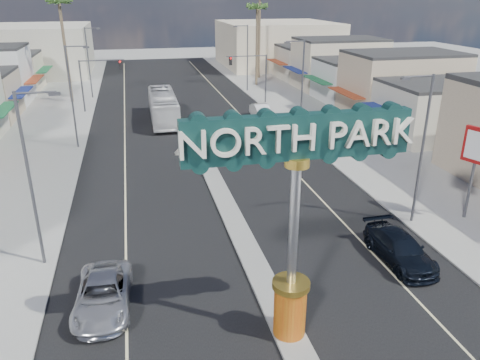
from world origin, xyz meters
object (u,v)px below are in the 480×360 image
city_bus (163,107)px  streetlight_r_far (246,55)px  traffic_signal_right (252,69)px  suv_right (400,249)px  traffic_signal_left (97,75)px  streetlight_r_near (421,143)px  gateway_sign (295,205)px  streetlight_r_mid (301,82)px  streetlight_l_far (90,59)px  streetlight_l_mid (73,92)px  car_parked_right (262,112)px  suv_left (103,295)px  palm_right_mid (257,11)px  palm_left_far (60,7)px  streetlight_l_near (32,173)px

city_bus → streetlight_r_far: bearing=48.8°
traffic_signal_right → suv_right: bearing=-92.6°
traffic_signal_left → streetlight_r_near: size_ratio=0.67×
streetlight_r_near → traffic_signal_right: bearing=92.1°
gateway_sign → streetlight_r_mid: bearing=69.6°
suv_right → streetlight_l_far: bearing=110.3°
streetlight_l_mid → car_parked_right: bearing=19.2°
traffic_signal_left → streetlight_r_far: 21.20m
suv_left → streetlight_l_mid: bearing=100.1°
streetlight_l_mid → streetlight_l_far: same height
gateway_sign → palm_right_mid: 55.76m
streetlight_l_far → suv_right: (17.88, -45.83, -4.33)m
streetlight_l_mid → city_bus: size_ratio=0.78×
streetlight_l_far → streetlight_r_near: 46.90m
traffic_signal_right → streetlight_l_mid: size_ratio=0.67×
streetlight_l_far → car_parked_right: (18.86, -15.43, -4.30)m
streetlight_l_far → streetlight_r_far: (20.87, 0.00, 0.00)m
car_parked_right → streetlight_r_near: bearing=-87.2°
city_bus → palm_left_far: bearing=132.1°
streetlight_l_near → suv_left: 6.89m
gateway_sign → traffic_signal_left: (-9.18, 42.02, -1.65)m
gateway_sign → palm_right_mid: palm_right_mid is taller
gateway_sign → traffic_signal_left: size_ratio=1.53×
streetlight_l_far → palm_right_mid: (23.43, 4.00, 5.54)m
streetlight_r_far → city_bus: 19.34m
gateway_sign → suv_left: bearing=154.3°
traffic_signal_right → suv_left: (-16.63, -38.42, -3.57)m
streetlight_r_far → streetlight_r_mid: bearing=-90.0°
streetlight_r_far → city_bus: (-12.72, -14.15, -3.46)m
gateway_sign → traffic_signal_right: (9.18, 42.02, -1.65)m
gateway_sign → car_parked_right: 35.98m
car_parked_right → streetlight_l_mid: bearing=-162.4°
streetlight_r_near → city_bus: streetlight_r_near is taller
streetlight_l_mid → streetlight_r_mid: size_ratio=1.00×
palm_right_mid → palm_left_far: bearing=-167.0°
gateway_sign → car_parked_right: (8.42, 34.59, -5.16)m
traffic_signal_left → streetlight_l_far: (-1.25, 8.01, 0.79)m
palm_left_far → suv_right: size_ratio=2.58×
streetlight_l_far → suv_right: 49.39m
suv_right → city_bus: size_ratio=0.44×
traffic_signal_right → gateway_sign: bearing=-102.3°
streetlight_l_near → palm_right_mid: size_ratio=0.74×
streetlight_r_near → city_bus: 30.81m
streetlight_r_mid → streetlight_r_far: size_ratio=1.00×
palm_right_mid → streetlight_r_far: bearing=-122.7°
traffic_signal_right → suv_left: size_ratio=1.18×
streetlight_r_far → suv_left: streetlight_r_far is taller
streetlight_l_near → suv_right: bearing=-12.1°
gateway_sign → suv_left: size_ratio=1.80×
traffic_signal_right → streetlight_l_mid: 24.11m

